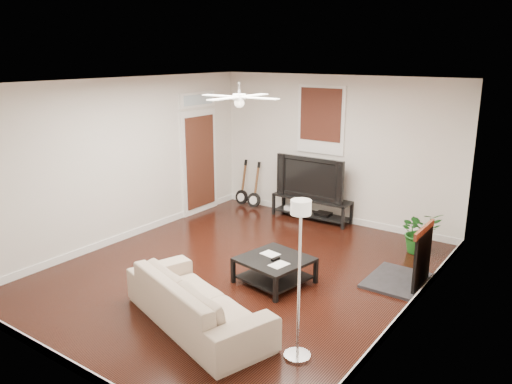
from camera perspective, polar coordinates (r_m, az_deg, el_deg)
room at (r=7.23m, az=-1.83°, el=1.22°), size 5.01×6.01×2.81m
brick_accent at (r=7.04m, az=19.75°, el=-0.10°), size 0.02×2.20×2.80m
fireplace at (r=7.41m, az=16.94°, el=-6.77°), size 0.80×1.10×0.92m
window_back at (r=9.76m, az=7.37°, el=8.12°), size 1.00×0.06×1.30m
door_left at (r=10.22m, az=-6.44°, el=4.51°), size 0.08×1.00×2.50m
tv_stand at (r=9.98m, az=6.32°, el=-1.84°), size 1.60×0.43×0.45m
tv at (r=9.82m, az=6.49°, el=1.72°), size 1.43×0.19×0.82m
coffee_table at (r=7.25m, az=2.11°, el=-8.89°), size 1.03×1.03×0.37m
sofa at (r=6.21m, az=-6.74°, el=-12.06°), size 2.35×1.49×0.64m
floor_lamp at (r=5.31m, az=4.92°, el=-10.11°), size 0.37×0.37×1.79m
potted_plant at (r=8.67m, az=18.09°, el=-4.29°), size 0.86×0.85×0.72m
guitar_left at (r=10.77m, az=-1.66°, el=1.04°), size 0.31×0.22×0.99m
guitar_right at (r=10.55m, az=-0.23°, el=0.73°), size 0.32×0.24×0.99m
ceiling_fan at (r=7.03m, az=-1.92°, el=10.74°), size 1.24×1.24×0.32m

